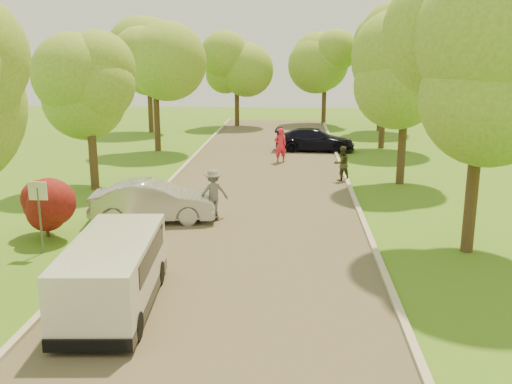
% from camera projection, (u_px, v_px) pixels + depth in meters
% --- Properties ---
extents(ground, '(100.00, 100.00, 0.00)m').
position_uv_depth(ground, '(220.00, 320.00, 12.68)').
color(ground, '#4E771C').
rests_on(ground, ground).
extents(road, '(8.00, 60.00, 0.01)m').
position_uv_depth(road, '(248.00, 218.00, 20.43)').
color(road, '#4C4438').
rests_on(road, ground).
extents(curb_left, '(0.18, 60.00, 0.12)m').
position_uv_depth(curb_left, '(137.00, 215.00, 20.68)').
color(curb_left, '#B2AD9E').
rests_on(curb_left, ground).
extents(curb_right, '(0.18, 60.00, 0.12)m').
position_uv_depth(curb_right, '(362.00, 219.00, 20.15)').
color(curb_right, '#B2AD9E').
rests_on(curb_right, ground).
extents(street_sign, '(0.55, 0.06, 2.17)m').
position_uv_depth(street_sign, '(39.00, 202.00, 16.56)').
color(street_sign, '#59595E').
rests_on(street_sign, ground).
extents(red_shrub, '(1.70, 1.70, 1.95)m').
position_uv_depth(red_shrub, '(45.00, 204.00, 18.16)').
color(red_shrub, '#382619').
rests_on(red_shrub, ground).
extents(tree_l_midb, '(4.30, 4.20, 6.62)m').
position_uv_depth(tree_l_midb, '(92.00, 82.00, 23.65)').
color(tree_l_midb, '#382619').
rests_on(tree_l_midb, ground).
extents(tree_l_far, '(4.92, 4.80, 7.79)m').
position_uv_depth(tree_l_far, '(158.00, 58.00, 33.10)').
color(tree_l_far, '#382619').
rests_on(tree_l_far, ground).
extents(tree_r_mida, '(5.13, 5.00, 7.95)m').
position_uv_depth(tree_r_mida, '(492.00, 62.00, 15.74)').
color(tree_r_mida, '#382619').
rests_on(tree_r_mida, ground).
extents(tree_r_midb, '(4.51, 4.40, 7.01)m').
position_uv_depth(tree_r_midb, '(411.00, 74.00, 24.65)').
color(tree_r_midb, '#382619').
rests_on(tree_r_midb, ground).
extents(tree_r_far, '(5.33, 5.20, 8.34)m').
position_uv_depth(tree_r_far, '(390.00, 51.00, 34.06)').
color(tree_r_far, '#382619').
rests_on(tree_r_far, ground).
extents(tree_bg_a, '(5.12, 5.00, 7.72)m').
position_uv_depth(tree_bg_a, '(151.00, 59.00, 41.04)').
color(tree_bg_a, '#382619').
rests_on(tree_bg_a, ground).
extents(tree_bg_b, '(5.12, 5.00, 7.95)m').
position_uv_depth(tree_bg_b, '(386.00, 56.00, 41.82)').
color(tree_bg_b, '#382619').
rests_on(tree_bg_b, ground).
extents(tree_bg_c, '(4.92, 4.80, 7.33)m').
position_uv_depth(tree_bg_c, '(239.00, 62.00, 44.60)').
color(tree_bg_c, '#382619').
rests_on(tree_bg_c, ground).
extents(tree_bg_d, '(5.12, 5.00, 7.72)m').
position_uv_depth(tree_bg_d, '(328.00, 58.00, 46.01)').
color(tree_bg_d, '#382619').
rests_on(tree_bg_d, ground).
extents(minivan, '(2.07, 4.59, 1.67)m').
position_uv_depth(minivan, '(114.00, 273.00, 13.08)').
color(minivan, silver).
rests_on(minivan, ground).
extents(silver_sedan, '(4.48, 2.02, 1.43)m').
position_uv_depth(silver_sedan, '(153.00, 201.00, 19.96)').
color(silver_sedan, '#AAAAAF').
rests_on(silver_sedan, ground).
extents(dark_sedan, '(4.84, 2.24, 1.37)m').
position_uv_depth(dark_sedan, '(315.00, 140.00, 34.18)').
color(dark_sedan, black).
rests_on(dark_sedan, ground).
extents(longboard, '(0.52, 0.89, 0.10)m').
position_uv_depth(longboard, '(214.00, 215.00, 20.48)').
color(longboard, black).
rests_on(longboard, ground).
extents(skateboarder, '(1.23, 0.96, 1.67)m').
position_uv_depth(skateboarder, '(213.00, 192.00, 20.27)').
color(skateboarder, slate).
rests_on(skateboarder, longboard).
extents(person_striped, '(0.79, 0.65, 1.87)m').
position_uv_depth(person_striped, '(280.00, 145.00, 30.56)').
color(person_striped, red).
rests_on(person_striped, ground).
extents(person_olive, '(0.96, 0.87, 1.61)m').
position_uv_depth(person_olive, '(342.00, 163.00, 26.25)').
color(person_olive, '#353721').
rests_on(person_olive, ground).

